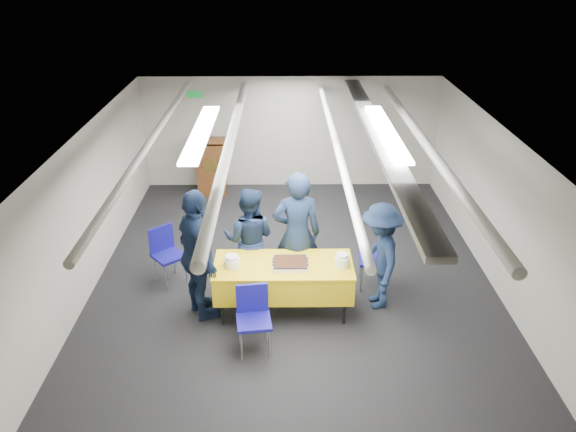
# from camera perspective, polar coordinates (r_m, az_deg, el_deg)

# --- Properties ---
(ground) EXTENTS (7.00, 7.00, 0.00)m
(ground) POSITION_cam_1_polar(r_m,az_deg,el_deg) (8.91, 0.54, -5.51)
(ground) COLOR black
(ground) RESTS_ON ground
(room_shell) EXTENTS (6.00, 7.00, 2.30)m
(room_shell) POSITION_cam_1_polar(r_m,az_deg,el_deg) (8.50, 1.17, 6.43)
(room_shell) COLOR beige
(room_shell) RESTS_ON ground
(serving_table) EXTENTS (1.88, 0.82, 0.77)m
(serving_table) POSITION_cam_1_polar(r_m,az_deg,el_deg) (7.68, -0.47, -6.25)
(serving_table) COLOR black
(serving_table) RESTS_ON ground
(sheet_cake) EXTENTS (0.48, 0.37, 0.09)m
(sheet_cake) POSITION_cam_1_polar(r_m,az_deg,el_deg) (7.50, 0.23, -4.86)
(sheet_cake) COLOR white
(sheet_cake) RESTS_ON serving_table
(plate_stack_left) EXTENTS (0.21, 0.21, 0.16)m
(plate_stack_left) POSITION_cam_1_polar(r_m,az_deg,el_deg) (7.52, -5.71, -4.63)
(plate_stack_left) COLOR white
(plate_stack_left) RESTS_ON serving_table
(plate_stack_right) EXTENTS (0.20, 0.20, 0.18)m
(plate_stack_right) POSITION_cam_1_polar(r_m,az_deg,el_deg) (7.53, 5.52, -4.49)
(plate_stack_right) COLOR white
(plate_stack_right) RESTS_ON serving_table
(podium) EXTENTS (0.62, 0.53, 1.25)m
(podium) POSITION_cam_1_polar(r_m,az_deg,el_deg) (11.47, -7.80, 5.12)
(podium) COLOR brown
(podium) RESTS_ON ground
(chair_near) EXTENTS (0.47, 0.47, 0.87)m
(chair_near) POSITION_cam_1_polar(r_m,az_deg,el_deg) (7.08, -3.57, -9.69)
(chair_near) COLOR gray
(chair_near) RESTS_ON ground
(chair_right) EXTENTS (0.45, 0.45, 0.87)m
(chair_right) POSITION_cam_1_polar(r_m,az_deg,el_deg) (8.37, 9.27, -3.92)
(chair_right) COLOR gray
(chair_right) RESTS_ON ground
(chair_left) EXTENTS (0.59, 0.59, 0.87)m
(chair_left) POSITION_cam_1_polar(r_m,az_deg,el_deg) (8.61, -12.34, -3.29)
(chair_left) COLOR gray
(chair_left) RESTS_ON ground
(sailor_a) EXTENTS (0.72, 0.50, 1.89)m
(sailor_a) POSITION_cam_1_polar(r_m,az_deg,el_deg) (7.94, 0.89, -1.87)
(sailor_a) COLOR black
(sailor_a) RESTS_ON ground
(sailor_b) EXTENTS (0.86, 0.72, 1.59)m
(sailor_b) POSITION_cam_1_polar(r_m,az_deg,el_deg) (8.14, -3.95, -2.38)
(sailor_b) COLOR black
(sailor_b) RESTS_ON ground
(sailor_c) EXTENTS (0.93, 1.18, 1.87)m
(sailor_c) POSITION_cam_1_polar(r_m,az_deg,el_deg) (7.53, -9.13, -4.01)
(sailor_c) COLOR black
(sailor_c) RESTS_ON ground
(sailor_d) EXTENTS (0.63, 1.04, 1.56)m
(sailor_d) POSITION_cam_1_polar(r_m,az_deg,el_deg) (7.83, 9.31, -4.07)
(sailor_d) COLOR black
(sailor_d) RESTS_ON ground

